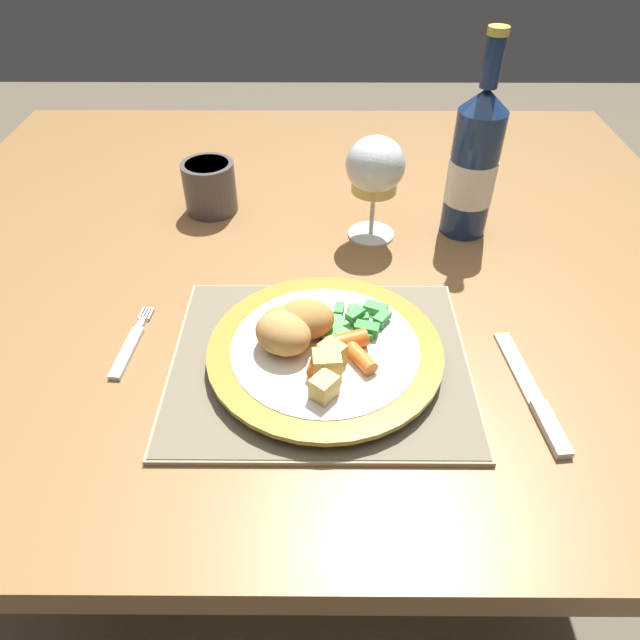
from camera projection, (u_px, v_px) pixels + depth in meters
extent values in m
plane|color=brown|center=(313.00, 509.00, 1.33)|extent=(6.00, 6.00, 0.00)
cube|color=olive|center=(309.00, 250.00, 0.86)|extent=(1.22, 1.04, 0.04)
cube|color=olive|center=(98.00, 269.00, 1.46)|extent=(0.06, 0.06, 0.70)
cube|color=olive|center=(532.00, 271.00, 1.45)|extent=(0.06, 0.06, 0.70)
cube|color=gray|center=(320.00, 362.00, 0.65)|extent=(0.34, 0.28, 0.01)
cube|color=#6B604A|center=(320.00, 360.00, 0.65)|extent=(0.33, 0.27, 0.00)
cylinder|color=white|center=(325.00, 355.00, 0.64)|extent=(0.22, 0.22, 0.01)
cylinder|color=olive|center=(325.00, 349.00, 0.64)|extent=(0.26, 0.26, 0.01)
cylinder|color=white|center=(325.00, 347.00, 0.64)|extent=(0.21, 0.21, 0.00)
ellipsoid|color=tan|center=(283.00, 333.00, 0.62)|extent=(0.08, 0.08, 0.04)
ellipsoid|color=#B77F3D|center=(306.00, 320.00, 0.64)|extent=(0.07, 0.06, 0.04)
ellipsoid|color=tan|center=(285.00, 329.00, 0.63)|extent=(0.07, 0.07, 0.04)
ellipsoid|color=#B77F3D|center=(282.00, 330.00, 0.63)|extent=(0.06, 0.07, 0.04)
cube|color=green|center=(381.00, 322.00, 0.66)|extent=(0.02, 0.02, 0.01)
cube|color=green|center=(339.00, 310.00, 0.67)|extent=(0.01, 0.02, 0.01)
cube|color=green|center=(355.00, 314.00, 0.66)|extent=(0.02, 0.02, 0.01)
cube|color=#338438|center=(367.00, 328.00, 0.64)|extent=(0.03, 0.02, 0.01)
cube|color=#4CA84C|center=(354.00, 313.00, 0.67)|extent=(0.02, 0.03, 0.01)
cube|color=#4CA84C|center=(339.00, 332.00, 0.65)|extent=(0.03, 0.03, 0.01)
cube|color=green|center=(375.00, 308.00, 0.68)|extent=(0.03, 0.02, 0.01)
cube|color=#338438|center=(363.00, 332.00, 0.65)|extent=(0.02, 0.03, 0.01)
cube|color=green|center=(360.00, 318.00, 0.67)|extent=(0.02, 0.01, 0.01)
cube|color=green|center=(382.00, 318.00, 0.66)|extent=(0.02, 0.03, 0.01)
cube|color=#338438|center=(341.00, 345.00, 0.62)|extent=(0.03, 0.02, 0.01)
cube|color=green|center=(327.00, 330.00, 0.65)|extent=(0.02, 0.03, 0.01)
cube|color=#4CA84C|center=(337.00, 321.00, 0.66)|extent=(0.02, 0.03, 0.01)
cylinder|color=orange|center=(360.00, 357.00, 0.61)|extent=(0.04, 0.05, 0.02)
cylinder|color=orange|center=(346.00, 341.00, 0.63)|extent=(0.05, 0.03, 0.02)
cylinder|color=#CC5119|center=(320.00, 363.00, 0.60)|extent=(0.03, 0.04, 0.02)
cube|color=silver|center=(127.00, 353.00, 0.66)|extent=(0.02, 0.08, 0.01)
cube|color=silver|center=(141.00, 324.00, 0.70)|extent=(0.01, 0.02, 0.01)
cube|color=silver|center=(151.00, 314.00, 0.71)|extent=(0.00, 0.02, 0.00)
cube|color=silver|center=(148.00, 314.00, 0.71)|extent=(0.00, 0.02, 0.00)
cube|color=silver|center=(145.00, 314.00, 0.71)|extent=(0.00, 0.02, 0.00)
cube|color=silver|center=(142.00, 313.00, 0.72)|extent=(0.00, 0.02, 0.00)
cube|color=silver|center=(518.00, 367.00, 0.64)|extent=(0.03, 0.11, 0.00)
cube|color=#B2B2B7|center=(551.00, 428.00, 0.57)|extent=(0.02, 0.07, 0.01)
cylinder|color=silver|center=(371.00, 234.00, 0.86)|extent=(0.07, 0.07, 0.00)
cylinder|color=silver|center=(372.00, 212.00, 0.83)|extent=(0.01, 0.01, 0.07)
ellipsoid|color=silver|center=(375.00, 165.00, 0.79)|extent=(0.08, 0.08, 0.08)
cylinder|color=#EACC66|center=(375.00, 179.00, 0.80)|extent=(0.07, 0.07, 0.04)
cylinder|color=navy|center=(472.00, 175.00, 0.81)|extent=(0.07, 0.07, 0.18)
cone|color=navy|center=(486.00, 99.00, 0.74)|extent=(0.07, 0.07, 0.03)
cylinder|color=navy|center=(493.00, 62.00, 0.71)|extent=(0.02, 0.02, 0.06)
cylinder|color=#BFB74C|center=(499.00, 30.00, 0.69)|extent=(0.03, 0.03, 0.01)
cylinder|color=white|center=(471.00, 180.00, 0.82)|extent=(0.07, 0.07, 0.06)
cube|color=#DBB256|center=(327.00, 365.00, 0.59)|extent=(0.03, 0.03, 0.03)
cube|color=#DBB256|center=(332.00, 354.00, 0.61)|extent=(0.03, 0.03, 0.03)
cube|color=#E5BC66|center=(324.00, 387.00, 0.57)|extent=(0.03, 0.03, 0.03)
cylinder|color=#4C4747|center=(210.00, 187.00, 0.89)|extent=(0.08, 0.08, 0.08)
cylinder|color=#2A2727|center=(207.00, 166.00, 0.87)|extent=(0.07, 0.07, 0.01)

